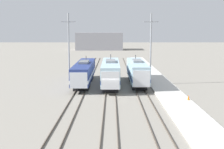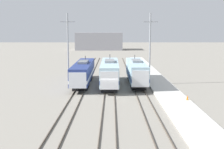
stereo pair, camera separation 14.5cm
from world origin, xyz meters
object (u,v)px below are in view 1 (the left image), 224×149
Objects in this scene: locomotive_far_right at (137,72)px; catenary_tower_right at (151,47)px; locomotive_center at (111,73)px; catenary_tower_left at (69,47)px; locomotive_far_left at (84,73)px; traffic_cone at (189,98)px.

locomotive_far_right is 4.76m from catenary_tower_right.
catenary_tower_left is (-7.04, 1.66, 4.14)m from locomotive_center.
locomotive_far_left is at bearing 163.35° from locomotive_center.
catenary_tower_right is at bearing 3.35° from locomotive_far_right.
locomotive_far_left is 1.10× the size of locomotive_far_right.
locomotive_center reaches higher than locomotive_far_right.
catenary_tower_left is (-2.52, 0.31, 4.28)m from locomotive_far_left.
traffic_cone is at bearing -49.36° from locomotive_center.
locomotive_far_left is 29.55× the size of traffic_cone.
locomotive_center is at bearing 130.64° from traffic_cone.
locomotive_far_left is 9.03m from locomotive_far_right.
traffic_cone is (17.09, -13.38, -5.76)m from catenary_tower_left.
catenary_tower_right is at bearing 103.86° from traffic_cone.
traffic_cone is at bearing -38.05° from catenary_tower_left.
catenary_tower_right is at bearing 0.00° from catenary_tower_left.
catenary_tower_left is at bearing 172.99° from locomotive_far_left.
catenary_tower_right is (11.27, 0.31, 4.28)m from locomotive_far_left.
catenary_tower_right reaches higher than locomotive_far_right.
catenary_tower_left is (-11.55, 0.13, 4.20)m from locomotive_far_right.
locomotive_far_left reaches higher than traffic_cone.
locomotive_far_right is at bearing 18.72° from locomotive_center.
catenary_tower_right is 14.93m from traffic_cone.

